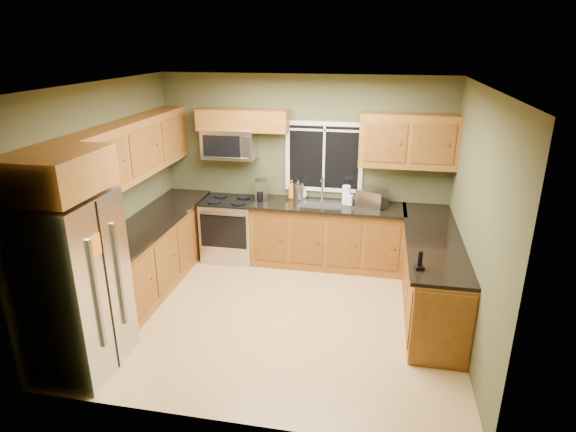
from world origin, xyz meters
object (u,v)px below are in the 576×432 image
(microwave, at_px, (230,144))
(paper_towel_roll, at_px, (346,195))
(soap_bottle_a, at_px, (292,189))
(cordless_phone, at_px, (419,264))
(kettle, at_px, (298,190))
(soap_bottle_b, at_px, (349,198))
(toaster_oven, at_px, (372,198))
(soap_bottle_c, at_px, (302,192))
(coffee_maker, at_px, (261,191))
(range, at_px, (230,229))
(refrigerator, at_px, (74,286))

(microwave, xyz_separation_m, paper_towel_roll, (1.70, -0.04, -0.66))
(soap_bottle_a, distance_m, cordless_phone, 2.66)
(microwave, relative_size, kettle, 2.57)
(microwave, distance_m, soap_bottle_a, 1.11)
(soap_bottle_b, bearing_deg, cordless_phone, -66.04)
(toaster_oven, relative_size, soap_bottle_c, 2.57)
(paper_towel_roll, bearing_deg, coffee_maker, -177.16)
(paper_towel_roll, relative_size, soap_bottle_a, 1.08)
(range, height_order, soap_bottle_a, soap_bottle_a)
(soap_bottle_c, bearing_deg, range, -167.95)
(range, height_order, paper_towel_roll, paper_towel_roll)
(microwave, height_order, kettle, microwave)
(range, relative_size, coffee_maker, 3.14)
(refrigerator, bearing_deg, soap_bottle_a, 61.79)
(microwave, bearing_deg, soap_bottle_a, 3.56)
(kettle, bearing_deg, cordless_phone, -51.73)
(coffee_maker, xyz_separation_m, paper_towel_roll, (1.22, 0.06, -0.01))
(soap_bottle_a, relative_size, cordless_phone, 1.37)
(soap_bottle_b, bearing_deg, soap_bottle_c, 167.16)
(soap_bottle_a, bearing_deg, soap_bottle_c, 12.05)
(toaster_oven, bearing_deg, soap_bottle_c, 171.10)
(range, xyz_separation_m, cordless_phone, (2.60, -1.85, 0.53))
(microwave, bearing_deg, coffee_maker, -12.09)
(refrigerator, distance_m, range, 2.89)
(microwave, relative_size, toaster_oven, 1.61)
(soap_bottle_a, height_order, soap_bottle_c, soap_bottle_a)
(toaster_oven, xyz_separation_m, paper_towel_roll, (-0.37, 0.03, 0.01))
(toaster_oven, bearing_deg, range, -178.21)
(microwave, xyz_separation_m, cordless_phone, (2.60, -1.98, -0.73))
(refrigerator, xyz_separation_m, microwave, (0.69, 2.91, 0.83))
(coffee_maker, relative_size, soap_bottle_a, 1.09)
(soap_bottle_b, height_order, cordless_phone, soap_bottle_b)
(kettle, height_order, soap_bottle_c, kettle)
(coffee_maker, height_order, soap_bottle_a, coffee_maker)
(range, height_order, soap_bottle_c, soap_bottle_c)
(toaster_oven, distance_m, paper_towel_roll, 0.37)
(paper_towel_roll, distance_m, soap_bottle_c, 0.67)
(toaster_oven, bearing_deg, coffee_maker, -178.87)
(microwave, xyz_separation_m, soap_bottle_a, (0.90, 0.06, -0.65))
(refrigerator, height_order, cordless_phone, refrigerator)
(toaster_oven, height_order, cordless_phone, toaster_oven)
(range, xyz_separation_m, paper_towel_roll, (1.70, 0.09, 0.61))
(range, height_order, toaster_oven, toaster_oven)
(coffee_maker, bearing_deg, toaster_oven, 1.13)
(toaster_oven, xyz_separation_m, kettle, (-1.07, 0.12, 0.01))
(toaster_oven, relative_size, kettle, 1.59)
(paper_towel_roll, xyz_separation_m, cordless_phone, (0.90, -1.94, -0.07))
(microwave, bearing_deg, range, -89.98)
(kettle, distance_m, paper_towel_roll, 0.71)
(refrigerator, height_order, kettle, refrigerator)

